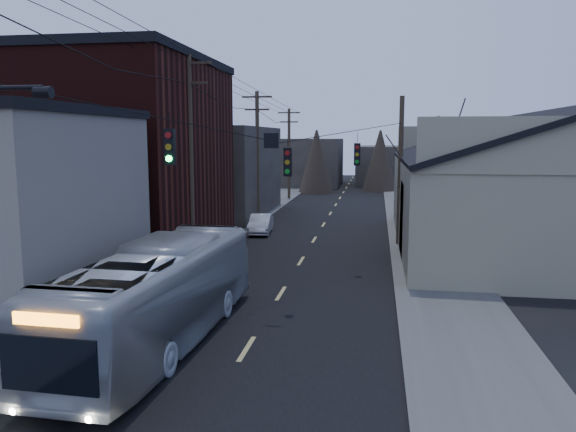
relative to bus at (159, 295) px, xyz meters
The scene contains 12 objects.
road_surface 22.22m from the bus, 83.07° to the left, with size 9.00×110.00×0.02m, color black.
sidewalk_left 22.39m from the bus, 99.86° to the left, with size 4.00×110.00×0.12m, color #474744.
sidewalk_right 23.89m from the bus, 67.37° to the left, with size 4.00×110.00×0.12m, color #474744.
building_brick 14.49m from the bus, 121.39° to the left, with size 10.00×12.00×10.00m, color black.
building_left_far 28.90m from the bus, 103.70° to the left, with size 9.00×14.00×7.00m, color #342E29.
warehouse 23.16m from the bus, 47.34° to the left, with size 16.16×20.60×7.73m.
building_far_left 57.12m from the bus, 93.34° to the left, with size 10.00×12.00×6.00m, color #342E29.
building_far_right 62.77m from the bus, 81.13° to the left, with size 12.00×14.00×5.00m, color #342E29.
bare_tree 15.25m from the bus, 52.62° to the left, with size 0.40×0.40×7.20m, color black.
utility_lines 16.52m from the bus, 91.56° to the left, with size 11.24×45.28×10.50m.
bus is the anchor object (origin of this frame).
parked_car 19.82m from the bus, 92.95° to the left, with size 1.32×3.79×1.25m, color #AEB1B6.
Camera 1 is at (3.69, -7.48, 6.22)m, focal length 35.00 mm.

